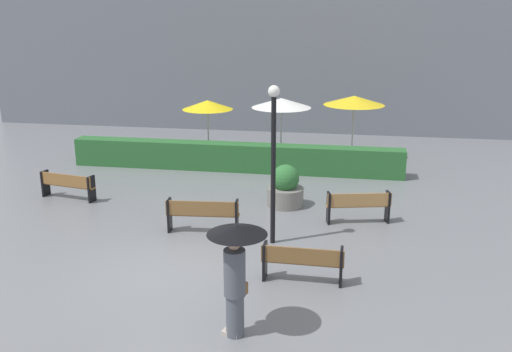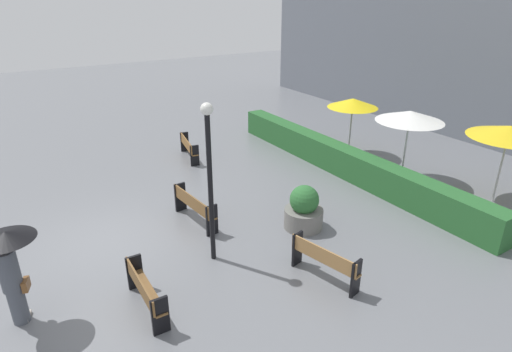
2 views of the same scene
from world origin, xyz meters
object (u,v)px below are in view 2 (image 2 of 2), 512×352
(bench_far_right, at_px, (324,260))
(bench_near_right, at_px, (145,290))
(bench_mid_center, at_px, (194,205))
(planter_pot, at_px, (304,210))
(patio_umbrella_yellow_far, at_px, (509,132))
(lamp_post, at_px, (209,168))
(patio_umbrella_yellow, at_px, (353,103))
(bench_far_left, at_px, (188,146))
(patio_umbrella_white, at_px, (410,116))
(pedestrian_with_umbrella, at_px, (10,263))

(bench_far_right, height_order, bench_near_right, bench_far_right)
(bench_mid_center, distance_m, planter_pot, 3.08)
(bench_far_right, height_order, patio_umbrella_yellow_far, patio_umbrella_yellow_far)
(lamp_post, height_order, patio_umbrella_yellow, lamp_post)
(patio_umbrella_yellow, distance_m, patio_umbrella_yellow_far, 5.62)
(bench_mid_center, distance_m, bench_far_right, 4.21)
(bench_far_left, xyz_separation_m, planter_pot, (6.65, 0.51, 0.05))
(patio_umbrella_white, height_order, patio_umbrella_yellow_far, patio_umbrella_white)
(bench_mid_center, relative_size, bench_far_left, 1.03)
(bench_mid_center, relative_size, pedestrian_with_umbrella, 0.93)
(bench_near_right, bearing_deg, bench_far_left, 150.37)
(planter_pot, xyz_separation_m, patio_umbrella_yellow_far, (1.90, 6.05, 1.74))
(bench_near_right, height_order, patio_umbrella_yellow_far, patio_umbrella_yellow_far)
(bench_near_right, relative_size, planter_pot, 1.39)
(planter_pot, xyz_separation_m, patio_umbrella_white, (-0.76, 4.91, 1.75))
(bench_far_right, bearing_deg, planter_pot, 153.13)
(bench_far_right, bearing_deg, patio_umbrella_yellow, 132.83)
(planter_pot, bearing_deg, patio_umbrella_white, 98.83)
(bench_far_right, distance_m, patio_umbrella_white, 6.87)
(patio_umbrella_white, bearing_deg, bench_far_left, -137.36)
(lamp_post, bearing_deg, bench_near_right, -65.53)
(patio_umbrella_yellow_far, bearing_deg, bench_mid_center, -113.83)
(bench_far_right, distance_m, planter_pot, 2.38)
(bench_far_left, xyz_separation_m, lamp_post, (6.67, -2.30, 1.91))
(patio_umbrella_white, bearing_deg, patio_umbrella_yellow_far, 23.16)
(patio_umbrella_white, bearing_deg, pedestrian_with_umbrella, -86.48)
(bench_mid_center, relative_size, planter_pot, 1.52)
(bench_far_right, xyz_separation_m, patio_umbrella_yellow, (-5.77, 6.22, 1.57))
(bench_mid_center, height_order, pedestrian_with_umbrella, pedestrian_with_umbrella)
(lamp_post, bearing_deg, patio_umbrella_yellow, 114.77)
(pedestrian_with_umbrella, relative_size, patio_umbrella_yellow_far, 0.83)
(bench_far_right, relative_size, patio_umbrella_yellow, 0.77)
(bench_far_left, bearing_deg, patio_umbrella_yellow, 62.08)
(planter_pot, relative_size, patio_umbrella_yellow, 0.55)
(bench_far_left, height_order, bench_far_right, bench_far_right)
(bench_mid_center, xyz_separation_m, bench_near_right, (2.80, -2.37, -0.04))
(bench_mid_center, xyz_separation_m, patio_umbrella_white, (1.09, 7.36, 1.75))
(bench_mid_center, xyz_separation_m, planter_pot, (1.86, 2.45, 0.00))
(planter_pot, bearing_deg, bench_far_right, -26.87)
(pedestrian_with_umbrella, relative_size, patio_umbrella_yellow, 0.90)
(pedestrian_with_umbrella, xyz_separation_m, patio_umbrella_yellow, (-3.62, 12.16, 0.73))
(bench_far_left, relative_size, bench_near_right, 1.07)
(pedestrian_with_umbrella, distance_m, planter_pot, 7.06)
(bench_near_right, relative_size, patio_umbrella_white, 0.71)
(bench_mid_center, height_order, bench_far_right, bench_mid_center)
(bench_near_right, distance_m, patio_umbrella_yellow_far, 11.06)
(patio_umbrella_yellow_far, bearing_deg, bench_far_right, -88.20)
(planter_pot, distance_m, patio_umbrella_yellow, 6.50)
(bench_mid_center, bearing_deg, planter_pot, 52.89)
(bench_near_right, relative_size, patio_umbrella_yellow, 0.76)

